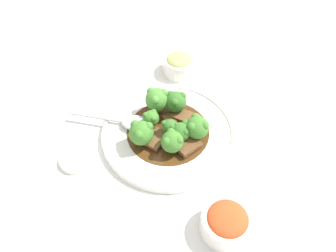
{
  "coord_description": "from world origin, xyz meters",
  "views": [
    {
      "loc": [
        -0.31,
        0.36,
        0.61
      ],
      "look_at": [
        0.0,
        0.0,
        0.03
      ],
      "focal_mm": 35.0,
      "sensor_mm": 36.0,
      "label": 1
    }
  ],
  "objects_px": {
    "beef_strip_2": "(171,121)",
    "broccoli_floret_1": "(151,118)",
    "main_plate": "(168,133)",
    "side_bowl_kimchi": "(226,222)",
    "sauce_dish": "(75,160)",
    "broccoli_floret_0": "(141,133)",
    "side_bowl_appetizer": "(179,64)",
    "broccoli_floret_5": "(172,141)",
    "beef_strip_1": "(188,146)",
    "broccoli_floret_6": "(176,101)",
    "serving_spoon": "(130,122)",
    "broccoli_floret_2": "(197,127)",
    "broccoli_floret_3": "(157,99)",
    "broccoli_floret_7": "(170,126)",
    "beef_strip_0": "(185,117)",
    "broccoli_floret_4": "(182,130)",
    "beef_strip_3": "(158,140)"
  },
  "relations": [
    {
      "from": "beef_strip_0",
      "to": "sauce_dish",
      "type": "distance_m",
      "value": 0.27
    },
    {
      "from": "broccoli_floret_4",
      "to": "serving_spoon",
      "type": "height_order",
      "value": "broccoli_floret_4"
    },
    {
      "from": "broccoli_floret_2",
      "to": "broccoli_floret_7",
      "type": "distance_m",
      "value": 0.06
    },
    {
      "from": "side_bowl_kimchi",
      "to": "main_plate",
      "type": "bearing_deg",
      "value": -23.74
    },
    {
      "from": "broccoli_floret_1",
      "to": "broccoli_floret_5",
      "type": "xyz_separation_m",
      "value": [
        -0.08,
        0.02,
        -0.0
      ]
    },
    {
      "from": "beef_strip_1",
      "to": "broccoli_floret_0",
      "type": "height_order",
      "value": "broccoli_floret_0"
    },
    {
      "from": "broccoli_floret_6",
      "to": "serving_spoon",
      "type": "height_order",
      "value": "broccoli_floret_6"
    },
    {
      "from": "beef_strip_0",
      "to": "broccoli_floret_3",
      "type": "xyz_separation_m",
      "value": [
        0.07,
        0.02,
        0.03
      ]
    },
    {
      "from": "broccoli_floret_0",
      "to": "side_bowl_appetizer",
      "type": "distance_m",
      "value": 0.28
    },
    {
      "from": "broccoli_floret_0",
      "to": "broccoli_floret_3",
      "type": "bearing_deg",
      "value": -67.21
    },
    {
      "from": "broccoli_floret_7",
      "to": "broccoli_floret_2",
      "type": "bearing_deg",
      "value": -142.52
    },
    {
      "from": "side_bowl_appetizer",
      "to": "broccoli_floret_5",
      "type": "bearing_deg",
      "value": 126.62
    },
    {
      "from": "beef_strip_1",
      "to": "broccoli_floret_4",
      "type": "relative_size",
      "value": 1.27
    },
    {
      "from": "beef_strip_3",
      "to": "broccoli_floret_1",
      "type": "bearing_deg",
      "value": -28.97
    },
    {
      "from": "beef_strip_2",
      "to": "broccoli_floret_3",
      "type": "bearing_deg",
      "value": -9.13
    },
    {
      "from": "broccoli_floret_7",
      "to": "side_bowl_kimchi",
      "type": "height_order",
      "value": "broccoli_floret_7"
    },
    {
      "from": "beef_strip_1",
      "to": "serving_spoon",
      "type": "height_order",
      "value": "serving_spoon"
    },
    {
      "from": "broccoli_floret_3",
      "to": "broccoli_floret_7",
      "type": "relative_size",
      "value": 1.45
    },
    {
      "from": "main_plate",
      "to": "broccoli_floret_3",
      "type": "bearing_deg",
      "value": -26.18
    },
    {
      "from": "broccoli_floret_5",
      "to": "broccoli_floret_7",
      "type": "bearing_deg",
      "value": -42.24
    },
    {
      "from": "beef_strip_2",
      "to": "broccoli_floret_3",
      "type": "distance_m",
      "value": 0.06
    },
    {
      "from": "broccoli_floret_1",
      "to": "broccoli_floret_6",
      "type": "bearing_deg",
      "value": -99.69
    },
    {
      "from": "beef_strip_2",
      "to": "main_plate",
      "type": "bearing_deg",
      "value": 115.58
    },
    {
      "from": "side_bowl_kimchi",
      "to": "sauce_dish",
      "type": "relative_size",
      "value": 1.37
    },
    {
      "from": "broccoli_floret_5",
      "to": "side_bowl_kimchi",
      "type": "xyz_separation_m",
      "value": [
        -0.19,
        0.07,
        -0.02
      ]
    },
    {
      "from": "beef_strip_3",
      "to": "broccoli_floret_2",
      "type": "height_order",
      "value": "broccoli_floret_2"
    },
    {
      "from": "beef_strip_1",
      "to": "broccoli_floret_6",
      "type": "bearing_deg",
      "value": -35.27
    },
    {
      "from": "broccoli_floret_3",
      "to": "sauce_dish",
      "type": "height_order",
      "value": "broccoli_floret_3"
    },
    {
      "from": "broccoli_floret_0",
      "to": "serving_spoon",
      "type": "distance_m",
      "value": 0.07
    },
    {
      "from": "broccoli_floret_1",
      "to": "broccoli_floret_2",
      "type": "relative_size",
      "value": 0.84
    },
    {
      "from": "beef_strip_0",
      "to": "broccoli_floret_7",
      "type": "height_order",
      "value": "broccoli_floret_7"
    },
    {
      "from": "broccoli_floret_3",
      "to": "side_bowl_kimchi",
      "type": "relative_size",
      "value": 0.67
    },
    {
      "from": "beef_strip_2",
      "to": "broccoli_floret_1",
      "type": "bearing_deg",
      "value": 55.17
    },
    {
      "from": "beef_strip_1",
      "to": "broccoli_floret_1",
      "type": "height_order",
      "value": "broccoli_floret_1"
    },
    {
      "from": "main_plate",
      "to": "beef_strip_1",
      "type": "relative_size",
      "value": 5.35
    },
    {
      "from": "broccoli_floret_5",
      "to": "broccoli_floret_2",
      "type": "bearing_deg",
      "value": -105.31
    },
    {
      "from": "beef_strip_1",
      "to": "beef_strip_0",
      "type": "bearing_deg",
      "value": -46.57
    },
    {
      "from": "broccoli_floret_0",
      "to": "beef_strip_1",
      "type": "bearing_deg",
      "value": -147.24
    },
    {
      "from": "broccoli_floret_0",
      "to": "broccoli_floret_3",
      "type": "relative_size",
      "value": 0.93
    },
    {
      "from": "broccoli_floret_1",
      "to": "broccoli_floret_7",
      "type": "relative_size",
      "value": 1.04
    },
    {
      "from": "main_plate",
      "to": "broccoli_floret_0",
      "type": "bearing_deg",
      "value": 72.09
    },
    {
      "from": "broccoli_floret_6",
      "to": "broccoli_floret_7",
      "type": "bearing_deg",
      "value": 119.7
    },
    {
      "from": "serving_spoon",
      "to": "broccoli_floret_3",
      "type": "bearing_deg",
      "value": -104.12
    },
    {
      "from": "broccoli_floret_6",
      "to": "sauce_dish",
      "type": "relative_size",
      "value": 0.84
    },
    {
      "from": "side_bowl_kimchi",
      "to": "beef_strip_1",
      "type": "bearing_deg",
      "value": -29.51
    },
    {
      "from": "beef_strip_3",
      "to": "broccoli_floret_0",
      "type": "relative_size",
      "value": 0.99
    },
    {
      "from": "beef_strip_3",
      "to": "broccoli_floret_7",
      "type": "xyz_separation_m",
      "value": [
        -0.01,
        -0.03,
        0.02
      ]
    },
    {
      "from": "broccoli_floret_1",
      "to": "broccoli_floret_2",
      "type": "distance_m",
      "value": 0.11
    },
    {
      "from": "beef_strip_1",
      "to": "broccoli_floret_6",
      "type": "xyz_separation_m",
      "value": [
        0.09,
        -0.06,
        0.03
      ]
    },
    {
      "from": "beef_strip_2",
      "to": "broccoli_floret_6",
      "type": "relative_size",
      "value": 0.92
    }
  ]
}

